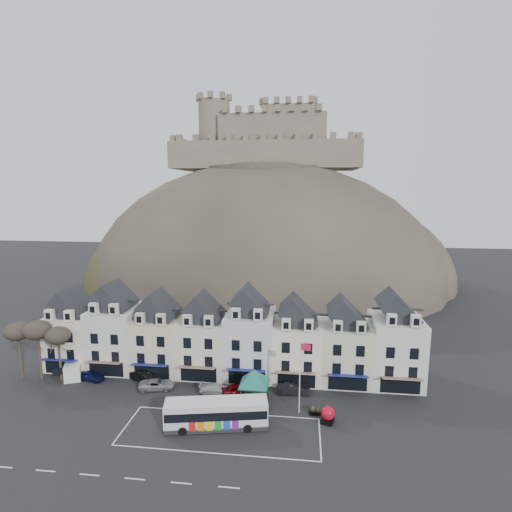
{
  "coord_description": "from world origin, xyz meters",
  "views": [
    {
      "loc": [
        10.8,
        -38.72,
        26.95
      ],
      "look_at": [
        3.23,
        24.0,
        16.13
      ],
      "focal_mm": 28.0,
      "sensor_mm": 36.0,
      "label": 1
    }
  ],
  "objects_px": {
    "car_silver": "(157,384)",
    "car_white": "(216,389)",
    "white_van": "(74,368)",
    "car_navy": "(91,376)",
    "car_charcoal": "(294,389)",
    "car_maroon": "(238,389)",
    "bus": "(216,413)",
    "flagpole": "(301,372)",
    "bus_shelter": "(254,377)",
    "car_black": "(145,376)",
    "red_buoy": "(328,414)"
  },
  "relations": [
    {
      "from": "car_black",
      "to": "car_maroon",
      "type": "height_order",
      "value": "car_black"
    },
    {
      "from": "car_maroon",
      "to": "car_black",
      "type": "bearing_deg",
      "value": 59.11
    },
    {
      "from": "car_navy",
      "to": "car_charcoal",
      "type": "relative_size",
      "value": 0.89
    },
    {
      "from": "car_charcoal",
      "to": "bus",
      "type": "bearing_deg",
      "value": 131.8
    },
    {
      "from": "car_charcoal",
      "to": "car_silver",
      "type": "bearing_deg",
      "value": 89.5
    },
    {
      "from": "car_black",
      "to": "car_white",
      "type": "bearing_deg",
      "value": -76.78
    },
    {
      "from": "car_silver",
      "to": "car_white",
      "type": "xyz_separation_m",
      "value": [
        8.2,
        -0.14,
        -0.02
      ]
    },
    {
      "from": "bus",
      "to": "car_white",
      "type": "bearing_deg",
      "value": 92.22
    },
    {
      "from": "white_van",
      "to": "car_maroon",
      "type": "xyz_separation_m",
      "value": [
        24.52,
        -2.5,
        -0.4
      ]
    },
    {
      "from": "white_van",
      "to": "car_navy",
      "type": "bearing_deg",
      "value": -42.66
    },
    {
      "from": "bus",
      "to": "flagpole",
      "type": "bearing_deg",
      "value": 12.74
    },
    {
      "from": "flagpole",
      "to": "car_navy",
      "type": "distance_m",
      "value": 30.2
    },
    {
      "from": "car_white",
      "to": "car_maroon",
      "type": "relative_size",
      "value": 1.01
    },
    {
      "from": "car_navy",
      "to": "car_maroon",
      "type": "relative_size",
      "value": 0.9
    },
    {
      "from": "car_black",
      "to": "car_maroon",
      "type": "bearing_deg",
      "value": -74.48
    },
    {
      "from": "car_silver",
      "to": "car_navy",
      "type": "bearing_deg",
      "value": 70.14
    },
    {
      "from": "bus",
      "to": "car_white",
      "type": "relative_size",
      "value": 2.73
    },
    {
      "from": "bus_shelter",
      "to": "car_silver",
      "type": "bearing_deg",
      "value": 172.51
    },
    {
      "from": "bus_shelter",
      "to": "flagpole",
      "type": "bearing_deg",
      "value": -12.57
    },
    {
      "from": "red_buoy",
      "to": "car_white",
      "type": "xyz_separation_m",
      "value": [
        -14.38,
        5.09,
        -0.41
      ]
    },
    {
      "from": "car_navy",
      "to": "car_silver",
      "type": "relative_size",
      "value": 0.84
    },
    {
      "from": "car_black",
      "to": "car_silver",
      "type": "distance_m",
      "value": 3.05
    },
    {
      "from": "white_van",
      "to": "car_charcoal",
      "type": "relative_size",
      "value": 1.23
    },
    {
      "from": "flagpole",
      "to": "bus_shelter",
      "type": "bearing_deg",
      "value": 166.17
    },
    {
      "from": "car_silver",
      "to": "bus",
      "type": "bearing_deg",
      "value": -140.24
    },
    {
      "from": "car_black",
      "to": "bus",
      "type": "bearing_deg",
      "value": -103.65
    },
    {
      "from": "car_black",
      "to": "car_silver",
      "type": "relative_size",
      "value": 1.0
    },
    {
      "from": "car_silver",
      "to": "car_maroon",
      "type": "relative_size",
      "value": 1.08
    },
    {
      "from": "car_maroon",
      "to": "car_charcoal",
      "type": "bearing_deg",
      "value": -104.21
    },
    {
      "from": "bus_shelter",
      "to": "red_buoy",
      "type": "relative_size",
      "value": 3.56
    },
    {
      "from": "bus_shelter",
      "to": "red_buoy",
      "type": "distance_m",
      "value": 9.84
    },
    {
      "from": "white_van",
      "to": "car_navy",
      "type": "height_order",
      "value": "white_van"
    },
    {
      "from": "bus_shelter",
      "to": "car_navy",
      "type": "bearing_deg",
      "value": 173.2
    },
    {
      "from": "bus",
      "to": "white_van",
      "type": "xyz_separation_m",
      "value": [
        -23.28,
        10.01,
        -0.68
      ]
    },
    {
      "from": "red_buoy",
      "to": "white_van",
      "type": "bearing_deg",
      "value": 168.06
    },
    {
      "from": "flagpole",
      "to": "car_maroon",
      "type": "relative_size",
      "value": 2.13
    },
    {
      "from": "bus_shelter",
      "to": "car_navy",
      "type": "height_order",
      "value": "bus_shelter"
    },
    {
      "from": "car_navy",
      "to": "bus_shelter",
      "type": "bearing_deg",
      "value": -85.3
    },
    {
      "from": "bus",
      "to": "car_silver",
      "type": "relative_size",
      "value": 2.56
    },
    {
      "from": "car_silver",
      "to": "car_charcoal",
      "type": "distance_m",
      "value": 18.5
    },
    {
      "from": "bus_shelter",
      "to": "white_van",
      "type": "height_order",
      "value": "bus_shelter"
    },
    {
      "from": "flagpole",
      "to": "car_silver",
      "type": "height_order",
      "value": "flagpole"
    },
    {
      "from": "red_buoy",
      "to": "car_charcoal",
      "type": "distance_m",
      "value": 7.41
    },
    {
      "from": "car_silver",
      "to": "car_white",
      "type": "distance_m",
      "value": 8.2
    },
    {
      "from": "red_buoy",
      "to": "flagpole",
      "type": "distance_m",
      "value": 5.56
    },
    {
      "from": "car_black",
      "to": "red_buoy",
      "type": "bearing_deg",
      "value": -81.97
    },
    {
      "from": "white_van",
      "to": "car_silver",
      "type": "xyz_separation_m",
      "value": [
        13.32,
        -2.36,
        -0.48
      ]
    },
    {
      "from": "white_van",
      "to": "car_white",
      "type": "xyz_separation_m",
      "value": [
        21.52,
        -2.5,
        -0.5
      ]
    },
    {
      "from": "red_buoy",
      "to": "car_charcoal",
      "type": "xyz_separation_m",
      "value": [
        -4.1,
        6.16,
        -0.32
      ]
    },
    {
      "from": "white_van",
      "to": "car_charcoal",
      "type": "distance_m",
      "value": 31.83
    }
  ]
}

